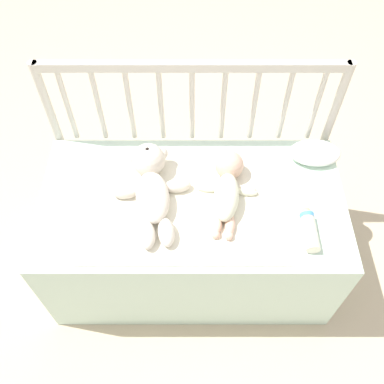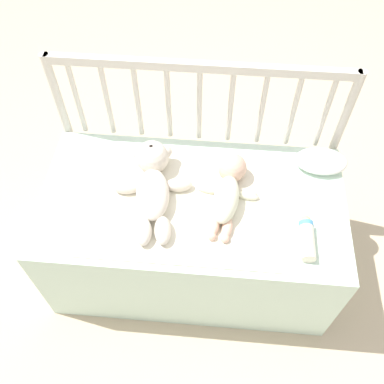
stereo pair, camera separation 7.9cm
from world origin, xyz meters
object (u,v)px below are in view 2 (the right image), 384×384
baby_bottle (307,237)px  small_pillow (321,161)px  teddy_bear (153,182)px  baby (228,189)px

baby_bottle → small_pillow: bearing=77.4°
baby_bottle → teddy_bear: bearing=162.8°
baby_bottle → small_pillow: small_pillow is taller
baby_bottle → baby: bearing=149.1°
baby → small_pillow: size_ratio=1.77×
teddy_bear → baby_bottle: size_ratio=2.51×
baby → small_pillow: bearing=26.7°
baby → small_pillow: 0.43m
small_pillow → teddy_bear: bearing=-164.7°
teddy_bear → baby: bearing=-1.1°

